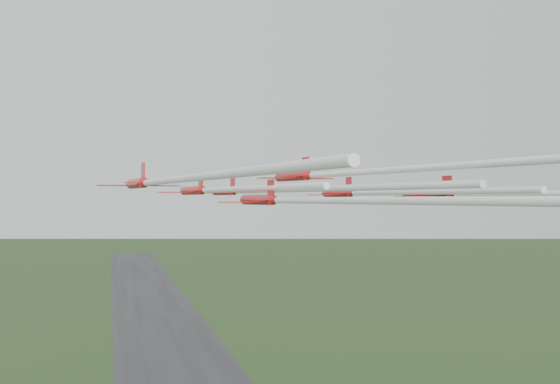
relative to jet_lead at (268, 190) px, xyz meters
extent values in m
cube|color=#2D2D30|center=(0.20, 196.06, -52.28)|extent=(38.00, 900.00, 0.04)
cylinder|color=red|center=(-2.98, 18.41, 0.03)|extent=(2.70, 9.48, 1.22)
cone|color=red|center=(-3.89, 24.04, 0.03)|extent=(1.52, 2.16, 1.22)
cone|color=red|center=(-2.12, 13.11, 0.03)|extent=(1.30, 1.49, 1.11)
ellipsoid|color=black|center=(-3.33, 20.60, 0.48)|extent=(0.63, 1.11, 0.35)
cube|color=red|center=(-2.84, 17.54, -0.24)|extent=(10.07, 4.39, 0.11)
cube|color=red|center=(-2.29, 14.15, 0.03)|extent=(4.58, 2.02, 0.09)
cube|color=red|center=(-2.32, 14.37, 1.25)|extent=(0.43, 1.98, 2.21)
cylinder|color=white|center=(2.64, -16.34, -0.02)|extent=(9.99, 57.82, 0.66)
cylinder|color=red|center=(-9.11, 5.55, -0.01)|extent=(2.60, 9.19, 1.18)
cone|color=red|center=(-9.98, 11.00, -0.01)|extent=(1.47, 2.09, 1.18)
cone|color=red|center=(-8.29, 0.41, -0.01)|extent=(1.26, 1.44, 1.07)
ellipsoid|color=black|center=(-9.45, 7.67, 0.42)|extent=(0.61, 1.08, 0.34)
cube|color=red|center=(-8.97, 4.70, -0.28)|extent=(9.76, 4.24, 0.11)
cube|color=red|center=(-8.45, 1.42, -0.01)|extent=(4.44, 1.95, 0.09)
cube|color=red|center=(-8.48, 1.63, 1.17)|extent=(0.41, 1.92, 2.14)
cylinder|color=white|center=(-5.29, -18.37, -0.07)|extent=(6.45, 36.51, 0.64)
cylinder|color=red|center=(11.21, 5.92, -0.33)|extent=(2.11, 8.77, 1.13)
cone|color=red|center=(10.61, 11.15, -0.33)|extent=(1.33, 1.96, 1.13)
cone|color=red|center=(11.77, 0.98, -0.33)|extent=(1.16, 1.34, 1.02)
ellipsoid|color=black|center=(10.98, 7.95, 0.08)|extent=(0.54, 1.02, 0.33)
cube|color=red|center=(11.30, 5.10, -0.59)|extent=(9.25, 3.67, 0.10)
cube|color=red|center=(11.66, 1.95, -0.33)|extent=(4.21, 1.68, 0.08)
cube|color=red|center=(11.64, 2.15, 0.80)|extent=(0.31, 1.84, 2.05)
cylinder|color=white|center=(14.07, -19.09, -0.38)|extent=(5.07, 39.10, 0.61)
cylinder|color=red|center=(-16.97, -10.20, 0.59)|extent=(2.26, 8.79, 1.13)
cone|color=red|center=(-17.66, -4.97, 0.59)|extent=(1.36, 1.98, 1.13)
cone|color=red|center=(-16.32, -15.13, 0.59)|extent=(1.18, 1.35, 1.03)
ellipsoid|color=black|center=(-17.24, -8.17, 1.00)|extent=(0.55, 1.02, 0.33)
cube|color=red|center=(-16.86, -11.02, 0.33)|extent=(9.30, 3.82, 0.10)
cube|color=red|center=(-16.44, -14.17, 0.59)|extent=(4.23, 1.76, 0.08)
cube|color=red|center=(-16.47, -13.97, 1.72)|extent=(0.34, 1.84, 2.05)
cylinder|color=white|center=(-12.90, -40.99, 0.54)|extent=(7.29, 50.67, 0.62)
cylinder|color=red|center=(1.07, -9.65, 1.50)|extent=(2.52, 8.54, 1.10)
cone|color=red|center=(0.19, -4.59, 1.50)|extent=(1.39, 1.96, 1.10)
cone|color=red|center=(1.89, -14.42, 1.50)|extent=(1.19, 1.35, 1.00)
ellipsoid|color=black|center=(0.73, -7.69, 1.90)|extent=(0.57, 1.01, 0.32)
cube|color=red|center=(1.20, -10.44, 1.25)|extent=(9.09, 4.05, 0.10)
cube|color=red|center=(1.73, -13.49, 1.50)|extent=(4.14, 1.86, 0.08)
cube|color=red|center=(1.69, -13.29, 2.60)|extent=(0.40, 1.79, 2.00)
cylinder|color=white|center=(6.72, -42.39, 1.45)|extent=(10.06, 54.97, 0.60)
cylinder|color=red|center=(24.61, -3.72, -1.01)|extent=(2.57, 8.33, 1.07)
cone|color=red|center=(23.69, 1.21, -1.01)|extent=(1.37, 1.92, 1.07)
cone|color=red|center=(25.48, -8.36, -1.01)|extent=(1.17, 1.33, 0.97)
ellipsoid|color=black|center=(24.26, -1.81, -0.62)|extent=(0.57, 0.98, 0.31)
cube|color=red|center=(24.76, -4.49, -1.25)|extent=(8.88, 4.06, 0.10)
cube|color=red|center=(25.31, -7.45, -1.01)|extent=(4.04, 1.86, 0.08)
cube|color=red|center=(25.27, -7.26, 0.06)|extent=(0.42, 1.74, 1.95)
cylinder|color=red|center=(-5.16, -20.66, -1.24)|extent=(2.43, 8.10, 1.04)
cone|color=red|center=(-6.01, -15.87, -1.24)|extent=(1.32, 1.86, 1.04)
cone|color=red|center=(-4.36, -25.18, -1.24)|extent=(1.13, 1.28, 0.95)
ellipsoid|color=black|center=(-5.49, -18.80, -0.86)|extent=(0.55, 0.95, 0.30)
cube|color=red|center=(-5.03, -21.41, -1.47)|extent=(8.63, 3.87, 0.09)
cube|color=red|center=(-4.52, -24.30, -1.24)|extent=(3.92, 1.78, 0.08)
cube|color=red|center=(-4.55, -24.11, -0.20)|extent=(0.39, 1.69, 1.89)
cylinder|color=white|center=(0.11, -50.42, -1.28)|extent=(9.33, 49.56, 0.57)
cylinder|color=red|center=(15.34, -16.19, -0.63)|extent=(2.55, 8.28, 1.06)
cone|color=red|center=(14.43, -11.29, -0.63)|extent=(1.36, 1.91, 1.06)
cone|color=red|center=(16.20, -20.80, -0.63)|extent=(1.16, 1.32, 0.97)
ellipsoid|color=black|center=(14.99, -14.28, -0.25)|extent=(0.57, 0.98, 0.31)
cube|color=red|center=(15.48, -16.95, -0.88)|extent=(8.83, 4.03, 0.10)
cube|color=red|center=(16.03, -19.90, -0.63)|extent=(4.02, 1.85, 0.08)
cube|color=red|center=(16.00, -19.70, 0.43)|extent=(0.41, 1.73, 1.93)
camera|label=1|loc=(-19.97, -98.73, -1.16)|focal=50.00mm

